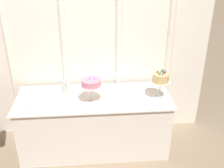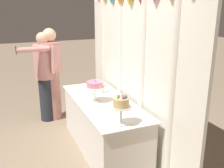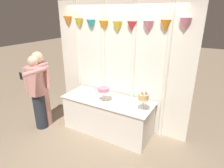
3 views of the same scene
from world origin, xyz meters
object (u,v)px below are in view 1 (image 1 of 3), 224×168
Objects in this scene: cake_display_nearright at (161,79)px; tealight_far_left at (26,106)px; cake_display_nearleft at (91,84)px; tealight_near_right at (69,99)px; flower_vase at (65,88)px; tealight_near_left at (41,100)px; cake_table at (94,123)px.

tealight_far_left is (-1.53, -0.07, -0.24)m from cake_display_nearright.
tealight_near_right is at bearing 164.16° from cake_display_nearleft.
tealight_far_left is at bearing -176.66° from cake_display_nearleft.
flower_vase is at bearing 33.55° from tealight_far_left.
tealight_near_left is at bearing -178.45° from tealight_near_right.
cake_display_nearright is at bearing -2.73° from tealight_near_right.
tealight_near_right is (-0.27, 0.08, -0.22)m from cake_display_nearleft.
cake_display_nearright is 1.09m from tealight_near_right.
cake_table is at bearing 79.00° from cake_display_nearleft.
cake_display_nearright reaches higher than cake_table.
flower_vase is (-0.34, 0.12, 0.45)m from cake_table.
cake_display_nearleft reaches higher than flower_vase.
flower_vase is (-0.32, 0.23, -0.15)m from cake_display_nearleft.
cake_display_nearright is 7.97× the size of tealight_near_right.
tealight_near_right is (-1.06, 0.05, -0.24)m from cake_display_nearright.
tealight_near_right is (-0.29, -0.03, 0.38)m from cake_table.
cake_display_nearright is at bearing 1.83° from cake_display_nearleft.
cake_display_nearright is at bearing -10.53° from flower_vase.
cake_display_nearleft reaches higher than tealight_near_right.
cake_table is 0.99m from cake_display_nearright.
cake_display_nearleft is 0.42m from flower_vase.
cake_display_nearright is at bearing -1.73° from tealight_near_left.
tealight_far_left is at bearing -146.45° from flower_vase.
cake_display_nearleft is 0.36m from tealight_near_right.
cake_table is at bearing 11.30° from tealight_far_left.
flower_vase is 0.50m from tealight_far_left.
tealight_near_right reaches higher than cake_table.
cake_table is 40.91× the size of tealight_near_right.
cake_display_nearleft is at bearing -178.17° from cake_display_nearright.
tealight_near_left and tealight_near_right have the same top height.
tealight_near_left is at bearing -176.19° from cake_table.
cake_display_nearright is at bearing 2.56° from tealight_far_left.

